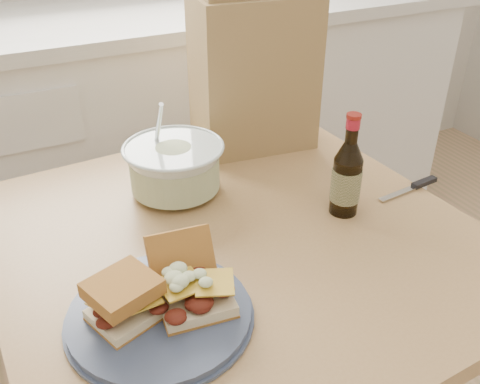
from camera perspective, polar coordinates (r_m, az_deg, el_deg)
name	(u,v)px	position (r m, az deg, el deg)	size (l,w,h in m)	color
cabinet_run	(136,143)	(1.99, -11.01, 5.14)	(2.50, 0.64, 0.94)	white
dining_table	(236,277)	(1.09, -0.38, -9.09)	(0.93, 0.93, 0.73)	#AA8250
plate	(160,315)	(0.86, -8.55, -12.81)	(0.28, 0.28, 0.02)	#3D4862
sandwich_left	(124,300)	(0.82, -12.26, -11.17)	(0.12, 0.11, 0.07)	beige
sandwich_right	(190,281)	(0.85, -5.35, -9.40)	(0.12, 0.16, 0.09)	beige
coleslaw_bowl	(175,169)	(1.14, -6.98, 2.41)	(0.21, 0.21, 0.21)	silver
beer_bottle	(347,177)	(1.07, 11.31, 1.58)	(0.06, 0.06, 0.21)	black
knife	(418,185)	(1.23, 18.41, 0.70)	(0.17, 0.03, 0.01)	silver
paper_bag	(254,73)	(1.31, 1.46, 12.61)	(0.28, 0.18, 0.36)	#9F7F4C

